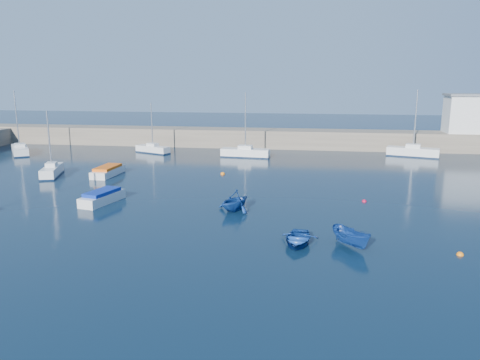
# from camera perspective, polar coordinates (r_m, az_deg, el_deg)

# --- Properties ---
(ground) EXTENTS (220.00, 220.00, 0.00)m
(ground) POSITION_cam_1_polar(r_m,az_deg,el_deg) (25.21, -7.32, -11.50)
(ground) COLOR black
(ground) RESTS_ON ground
(back_wall) EXTENTS (96.00, 4.50, 2.60)m
(back_wall) POSITION_cam_1_polar(r_m,az_deg,el_deg) (69.00, 3.02, 5.10)
(back_wall) COLOR #716656
(back_wall) RESTS_ON ground
(sailboat_3) EXTENTS (2.85, 5.21, 6.79)m
(sailboat_3) POSITION_cam_1_polar(r_m,az_deg,el_deg) (52.67, -21.95, 1.07)
(sailboat_3) COLOR silver
(sailboat_3) RESTS_ON ground
(sailboat_4) EXTENTS (5.26, 6.23, 8.39)m
(sailboat_4) POSITION_cam_1_polar(r_m,az_deg,el_deg) (69.39, -25.25, 3.34)
(sailboat_4) COLOR silver
(sailboat_4) RESTS_ON ground
(sailboat_5) EXTENTS (5.20, 3.36, 6.77)m
(sailboat_5) POSITION_cam_1_polar(r_m,az_deg,el_deg) (64.79, -10.58, 3.73)
(sailboat_5) COLOR silver
(sailboat_5) RESTS_ON ground
(sailboat_6) EXTENTS (6.35, 2.25, 8.25)m
(sailboat_6) POSITION_cam_1_polar(r_m,az_deg,el_deg) (60.37, 0.66, 3.38)
(sailboat_6) COLOR silver
(sailboat_6) RESTS_ON ground
(sailboat_7) EXTENTS (6.67, 3.56, 8.55)m
(sailboat_7) POSITION_cam_1_polar(r_m,az_deg,el_deg) (64.82, 20.32, 3.27)
(sailboat_7) COLOR silver
(sailboat_7) RESTS_ON ground
(motorboat_1) EXTENTS (2.48, 4.56, 1.06)m
(motorboat_1) POSITION_cam_1_polar(r_m,az_deg,el_deg) (40.15, -16.45, -2.00)
(motorboat_1) COLOR silver
(motorboat_1) RESTS_ON ground
(motorboat_2) EXTENTS (1.89, 4.93, 1.00)m
(motorboat_2) POSITION_cam_1_polar(r_m,az_deg,el_deg) (51.09, -15.81, 1.06)
(motorboat_2) COLOR silver
(motorboat_2) RESTS_ON ground
(dinghy_center) EXTENTS (2.69, 3.53, 0.68)m
(dinghy_center) POSITION_cam_1_polar(r_m,az_deg,el_deg) (29.47, 7.02, -7.15)
(dinghy_center) COLOR navy
(dinghy_center) RESTS_ON ground
(dinghy_left) EXTENTS (3.90, 4.05, 1.65)m
(dinghy_left) POSITION_cam_1_polar(r_m,az_deg,el_deg) (36.22, -0.64, -2.50)
(dinghy_left) COLOR navy
(dinghy_left) RESTS_ON ground
(dinghy_right) EXTENTS (2.80, 3.13, 1.19)m
(dinghy_right) POSITION_cam_1_polar(r_m,az_deg,el_deg) (29.51, 13.40, -6.87)
(dinghy_right) COLOR navy
(dinghy_right) RESTS_ON ground
(buoy_1) EXTENTS (0.39, 0.39, 0.39)m
(buoy_1) POSITION_cam_1_polar(r_m,az_deg,el_deg) (40.34, 14.90, -2.57)
(buoy_1) COLOR #B00D2F
(buoy_1) RESTS_ON ground
(buoy_2) EXTENTS (0.42, 0.42, 0.42)m
(buoy_2) POSITION_cam_1_polar(r_m,az_deg,el_deg) (30.52, 25.23, -8.28)
(buoy_2) COLOR orange
(buoy_2) RESTS_ON ground
(buoy_3) EXTENTS (0.48, 0.48, 0.48)m
(buoy_3) POSITION_cam_1_polar(r_m,az_deg,el_deg) (49.86, -2.12, 0.71)
(buoy_3) COLOR orange
(buoy_3) RESTS_ON ground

